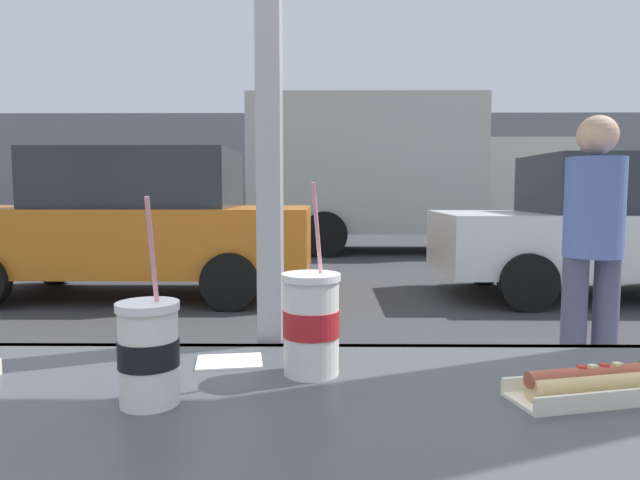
{
  "coord_description": "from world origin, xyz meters",
  "views": [
    {
      "loc": [
        0.12,
        -1.12,
        1.33
      ],
      "look_at": [
        0.08,
        2.17,
        1.03
      ],
      "focal_mm": 31.77,
      "sensor_mm": 36.0,
      "label": 1
    }
  ],
  "objects_px": {
    "hotdog_tray_far": "(599,384)",
    "parked_car_orange": "(133,223)",
    "box_truck": "(395,171)",
    "soda_cup_left": "(311,322)",
    "parked_car_white": "(613,226)",
    "pedestrian": "(593,240)",
    "soda_cup_right": "(149,351)"
  },
  "relations": [
    {
      "from": "soda_cup_left",
      "to": "pedestrian",
      "type": "xyz_separation_m",
      "value": [
        1.53,
        2.22,
        -0.06
      ]
    },
    {
      "from": "soda_cup_right",
      "to": "parked_car_orange",
      "type": "distance_m",
      "value": 6.54
    },
    {
      "from": "parked_car_white",
      "to": "box_truck",
      "type": "relative_size",
      "value": 0.64
    },
    {
      "from": "parked_car_orange",
      "to": "parked_car_white",
      "type": "xyz_separation_m",
      "value": [
        5.95,
        -0.0,
        -0.03
      ]
    },
    {
      "from": "soda_cup_left",
      "to": "parked_car_orange",
      "type": "bearing_deg",
      "value": 111.44
    },
    {
      "from": "soda_cup_left",
      "to": "box_truck",
      "type": "bearing_deg",
      "value": 82.39
    },
    {
      "from": "soda_cup_left",
      "to": "parked_car_white",
      "type": "height_order",
      "value": "parked_car_white"
    },
    {
      "from": "hotdog_tray_far",
      "to": "box_truck",
      "type": "bearing_deg",
      "value": 84.69
    },
    {
      "from": "hotdog_tray_far",
      "to": "box_truck",
      "type": "xyz_separation_m",
      "value": [
        1.05,
        11.34,
        0.69
      ]
    },
    {
      "from": "parked_car_white",
      "to": "soda_cup_left",
      "type": "bearing_deg",
      "value": -120.67
    },
    {
      "from": "soda_cup_right",
      "to": "hotdog_tray_far",
      "type": "xyz_separation_m",
      "value": [
        0.68,
        0.03,
        -0.06
      ]
    },
    {
      "from": "hotdog_tray_far",
      "to": "parked_car_orange",
      "type": "bearing_deg",
      "value": 114.6
    },
    {
      "from": "parked_car_white",
      "to": "parked_car_orange",
      "type": "bearing_deg",
      "value": 180.0
    },
    {
      "from": "soda_cup_left",
      "to": "parked_car_white",
      "type": "distance_m",
      "value": 7.02
    },
    {
      "from": "soda_cup_left",
      "to": "hotdog_tray_far",
      "type": "distance_m",
      "value": 0.46
    },
    {
      "from": "soda_cup_left",
      "to": "parked_car_orange",
      "type": "relative_size",
      "value": 0.07
    },
    {
      "from": "pedestrian",
      "to": "parked_car_white",
      "type": "bearing_deg",
      "value": 61.77
    },
    {
      "from": "soda_cup_left",
      "to": "hotdog_tray_far",
      "type": "height_order",
      "value": "soda_cup_left"
    },
    {
      "from": "parked_car_orange",
      "to": "box_truck",
      "type": "xyz_separation_m",
      "value": [
        3.87,
        5.19,
        0.81
      ]
    },
    {
      "from": "parked_car_orange",
      "to": "hotdog_tray_far",
      "type": "bearing_deg",
      "value": -65.4
    },
    {
      "from": "hotdog_tray_far",
      "to": "parked_car_orange",
      "type": "xyz_separation_m",
      "value": [
        -2.82,
        6.15,
        -0.12
      ]
    },
    {
      "from": "soda_cup_right",
      "to": "parked_car_orange",
      "type": "relative_size",
      "value": 0.07
    },
    {
      "from": "pedestrian",
      "to": "box_truck",
      "type": "bearing_deg",
      "value": 90.2
    },
    {
      "from": "box_truck",
      "to": "pedestrian",
      "type": "height_order",
      "value": "box_truck"
    },
    {
      "from": "soda_cup_left",
      "to": "parked_car_orange",
      "type": "height_order",
      "value": "parked_car_orange"
    },
    {
      "from": "box_truck",
      "to": "pedestrian",
      "type": "xyz_separation_m",
      "value": [
        0.03,
        -9.01,
        -0.68
      ]
    },
    {
      "from": "parked_car_orange",
      "to": "parked_car_white",
      "type": "height_order",
      "value": "parked_car_orange"
    },
    {
      "from": "soda_cup_left",
      "to": "hotdog_tray_far",
      "type": "xyz_separation_m",
      "value": [
        0.45,
        -0.11,
        -0.07
      ]
    },
    {
      "from": "parked_car_orange",
      "to": "pedestrian",
      "type": "bearing_deg",
      "value": -44.35
    },
    {
      "from": "soda_cup_right",
      "to": "pedestrian",
      "type": "distance_m",
      "value": 2.95
    },
    {
      "from": "soda_cup_right",
      "to": "hotdog_tray_far",
      "type": "height_order",
      "value": "soda_cup_right"
    },
    {
      "from": "parked_car_orange",
      "to": "parked_car_white",
      "type": "bearing_deg",
      "value": -0.0
    }
  ]
}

